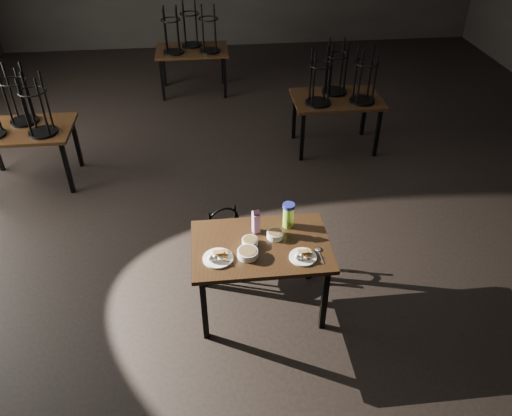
{
  "coord_description": "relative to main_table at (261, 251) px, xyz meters",
  "views": [
    {
      "loc": [
        -0.87,
        -4.82,
        3.55
      ],
      "look_at": [
        -0.47,
        -1.16,
        0.85
      ],
      "focal_mm": 35.0,
      "sensor_mm": 36.0,
      "label": 1
    }
  ],
  "objects": [
    {
      "name": "bowl_far",
      "position": [
        0.13,
        0.09,
        0.11
      ],
      "size": [
        0.15,
        0.15,
        0.06
      ],
      "color": "white",
      "rests_on": "main_table"
    },
    {
      "name": "bg_table_far",
      "position": [
        -0.57,
        5.12,
        0.11
      ],
      "size": [
        1.2,
        0.8,
        1.48
      ],
      "color": "black",
      "rests_on": "ground"
    },
    {
      "name": "juice_carton",
      "position": [
        -0.02,
        0.18,
        0.19
      ],
      "size": [
        0.07,
        0.07,
        0.24
      ],
      "color": "#7E1768",
      "rests_on": "main_table"
    },
    {
      "name": "room",
      "position": [
        0.41,
        1.57,
        1.66
      ],
      "size": [
        12.0,
        12.04,
        3.22
      ],
      "color": "black",
      "rests_on": "ground"
    },
    {
      "name": "plate_left",
      "position": [
        -0.38,
        -0.15,
        0.1
      ],
      "size": [
        0.25,
        0.25,
        0.08
      ],
      "color": "white",
      "rests_on": "main_table"
    },
    {
      "name": "bowl_near",
      "position": [
        -0.09,
        0.02,
        0.11
      ],
      "size": [
        0.14,
        0.14,
        0.05
      ],
      "color": "white",
      "rests_on": "main_table"
    },
    {
      "name": "bg_table_right",
      "position": [
        1.39,
        2.92,
        0.11
      ],
      "size": [
        1.2,
        0.8,
        1.48
      ],
      "color": "black",
      "rests_on": "ground"
    },
    {
      "name": "bentwood_chair",
      "position": [
        -0.27,
        0.48,
        -0.23
      ],
      "size": [
        0.4,
        0.39,
        0.75
      ],
      "rotation": [
        0.0,
        0.0,
        0.38
      ],
      "color": "black",
      "rests_on": "ground"
    },
    {
      "name": "plate_right",
      "position": [
        0.33,
        -0.21,
        0.1
      ],
      "size": [
        0.23,
        0.23,
        0.07
      ],
      "color": "white",
      "rests_on": "main_table"
    },
    {
      "name": "bg_table_left",
      "position": [
        -2.64,
        2.45,
        0.11
      ],
      "size": [
        1.2,
        0.8,
        1.48
      ],
      "color": "black",
      "rests_on": "ground"
    },
    {
      "name": "main_table",
      "position": [
        0.0,
        0.0,
        0.0
      ],
      "size": [
        1.2,
        0.8,
        0.75
      ],
      "color": "black",
      "rests_on": "ground"
    },
    {
      "name": "bowl_big",
      "position": [
        -0.13,
        -0.14,
        0.11
      ],
      "size": [
        0.18,
        0.18,
        0.06
      ],
      "color": "white",
      "rests_on": "main_table"
    },
    {
      "name": "water_bottle",
      "position": [
        0.27,
        0.23,
        0.2
      ],
      "size": [
        0.11,
        0.11,
        0.24
      ],
      "color": "#A7E042",
      "rests_on": "main_table"
    },
    {
      "name": "spoon",
      "position": [
        0.48,
        -0.13,
        0.08
      ],
      "size": [
        0.05,
        0.22,
        0.01
      ],
      "color": "silver",
      "rests_on": "main_table"
    }
  ]
}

